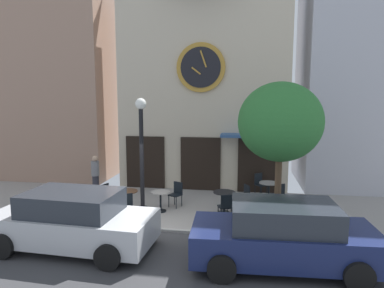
{
  "coord_description": "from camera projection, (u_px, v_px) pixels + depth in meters",
  "views": [
    {
      "loc": [
        2.67,
        -9.49,
        4.01
      ],
      "look_at": [
        0.81,
        2.42,
        2.34
      ],
      "focal_mm": 31.77,
      "sensor_mm": 36.0,
      "label": 1
    }
  ],
  "objects": [
    {
      "name": "ground_plane",
      "position": [
        152.0,
        233.0,
        10.14
      ],
      "size": [
        26.58,
        9.88,
        0.13
      ],
      "color": "gray"
    },
    {
      "name": "clock_building",
      "position": [
        204.0,
        69.0,
        15.18
      ],
      "size": [
        7.38,
        3.43,
        10.23
      ],
      "color": "beige",
      "rests_on": "ground_plane"
    },
    {
      "name": "neighbor_building_left",
      "position": [
        59.0,
        61.0,
        17.54
      ],
      "size": [
        6.1,
        4.72,
        11.72
      ],
      "color": "#9E7A66",
      "rests_on": "ground_plane"
    },
    {
      "name": "neighbor_building_right",
      "position": [
        377.0,
        48.0,
        14.98
      ],
      "size": [
        6.32,
        4.35,
        12.28
      ],
      "color": "#B2B2BC",
      "rests_on": "ground_plane"
    },
    {
      "name": "street_lamp",
      "position": [
        142.0,
        158.0,
        11.15
      ],
      "size": [
        0.36,
        0.36,
        3.98
      ],
      "color": "black",
      "rests_on": "ground_plane"
    },
    {
      "name": "street_tree",
      "position": [
        280.0,
        122.0,
        10.06
      ],
      "size": [
        2.5,
        2.25,
        4.47
      ],
      "color": "brown",
      "rests_on": "ground_plane"
    },
    {
      "name": "cafe_table_center_left",
      "position": [
        127.0,
        196.0,
        11.92
      ],
      "size": [
        0.75,
        0.75,
        0.75
      ],
      "color": "black",
      "rests_on": "ground_plane"
    },
    {
      "name": "cafe_table_near_curb",
      "position": [
        161.0,
        198.0,
        11.94
      ],
      "size": [
        0.67,
        0.67,
        0.72
      ],
      "color": "black",
      "rests_on": "ground_plane"
    },
    {
      "name": "cafe_table_near_door",
      "position": [
        224.0,
        197.0,
        11.79
      ],
      "size": [
        0.77,
        0.77,
        0.75
      ],
      "color": "black",
      "rests_on": "ground_plane"
    },
    {
      "name": "cafe_table_leftmost",
      "position": [
        269.0,
        188.0,
        13.14
      ],
      "size": [
        0.76,
        0.76,
        0.73
      ],
      "color": "black",
      "rests_on": "ground_plane"
    },
    {
      "name": "cafe_chair_left_end",
      "position": [
        226.0,
        205.0,
        11.02
      ],
      "size": [
        0.52,
        0.52,
        0.9
      ],
      "color": "black",
      "rests_on": "ground_plane"
    },
    {
      "name": "cafe_chair_facing_wall",
      "position": [
        126.0,
        204.0,
        11.14
      ],
      "size": [
        0.55,
        0.55,
        0.9
      ],
      "color": "black",
      "rests_on": "ground_plane"
    },
    {
      "name": "cafe_chair_facing_street",
      "position": [
        107.0,
        194.0,
        12.23
      ],
      "size": [
        0.51,
        0.51,
        0.9
      ],
      "color": "black",
      "rests_on": "ground_plane"
    },
    {
      "name": "cafe_chair_under_awning",
      "position": [
        177.0,
        192.0,
        12.51
      ],
      "size": [
        0.53,
        0.53,
        0.9
      ],
      "color": "black",
      "rests_on": "ground_plane"
    },
    {
      "name": "cafe_chair_by_entrance",
      "position": [
        278.0,
        193.0,
        12.36
      ],
      "size": [
        0.53,
        0.53,
        0.9
      ],
      "color": "black",
      "rests_on": "ground_plane"
    },
    {
      "name": "cafe_chair_outer",
      "position": [
        244.0,
        195.0,
        12.12
      ],
      "size": [
        0.55,
        0.55,
        0.9
      ],
      "color": "black",
      "rests_on": "ground_plane"
    },
    {
      "name": "cafe_chair_near_lamp",
      "position": [
        260.0,
        182.0,
        13.94
      ],
      "size": [
        0.56,
        0.56,
        0.9
      ],
      "color": "black",
      "rests_on": "ground_plane"
    },
    {
      "name": "pedestrian_grey",
      "position": [
        95.0,
        175.0,
        13.75
      ],
      "size": [
        0.33,
        0.33,
        1.67
      ],
      "color": "#2D2D38",
      "rests_on": "ground_plane"
    },
    {
      "name": "parked_car_silver",
      "position": [
        73.0,
        221.0,
        9.0
      ],
      "size": [
        4.39,
        2.21,
        1.55
      ],
      "color": "#B7BABF",
      "rests_on": "ground_plane"
    },
    {
      "name": "parked_car_navy",
      "position": [
        283.0,
        235.0,
        8.03
      ],
      "size": [
        4.38,
        2.17,
        1.55
      ],
      "color": "navy",
      "rests_on": "ground_plane"
    }
  ]
}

